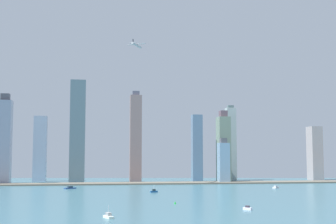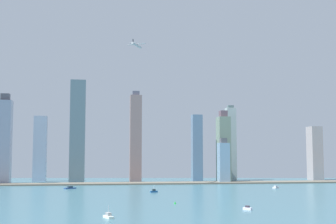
{
  "view_description": "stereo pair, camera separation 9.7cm",
  "coord_description": "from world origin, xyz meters",
  "views": [
    {
      "loc": [
        -89.47,
        -292.9,
        46.35
      ],
      "look_at": [
        28.51,
        487.73,
        120.57
      ],
      "focal_mm": 50.27,
      "sensor_mm": 36.0,
      "label": 1
    },
    {
      "loc": [
        -89.37,
        -292.91,
        46.35
      ],
      "look_at": [
        28.51,
        487.73,
        120.57
      ],
      "focal_mm": 50.27,
      "sensor_mm": 36.0,
      "label": 2
    }
  ],
  "objects": [
    {
      "name": "boat_1",
      "position": [
        40.04,
        103.99,
        1.41
      ],
      "size": [
        7.45,
        7.55,
        3.72
      ],
      "rotation": [
        0.0,
        0.0,
        2.34
      ],
      "color": "white",
      "rests_on": "ground"
    },
    {
      "name": "skyscraper_7",
      "position": [
        332.64,
        576.13,
        52.03
      ],
      "size": [
        22.03,
        27.74,
        104.05
      ],
      "color": "#A29696",
      "rests_on": "ground"
    },
    {
      "name": "skyscraper_4",
      "position": [
        -21.96,
        538.14,
        78.51
      ],
      "size": [
        20.21,
        19.34,
        161.81
      ],
      "color": "gray",
      "rests_on": "ground"
    },
    {
      "name": "boat_4",
      "position": [
        -80.17,
        67.83,
        1.51
      ],
      "size": [
        8.14,
        13.24,
        9.73
      ],
      "rotation": [
        0.0,
        0.0,
        5.07
      ],
      "color": "white",
      "rests_on": "ground"
    },
    {
      "name": "skyscraper_5",
      "position": [
        93.63,
        560.58,
        61.4
      ],
      "size": [
        18.62,
        17.81,
        122.8
      ],
      "color": "slate",
      "rests_on": "ground"
    },
    {
      "name": "skyscraper_1",
      "position": [
        -242.83,
        522.64,
        71.89
      ],
      "size": [
        23.09,
        21.86,
        150.8
      ],
      "color": "#A0A5BC",
      "rests_on": "ground"
    },
    {
      "name": "skyscraper_9",
      "position": [
        141.63,
        550.76,
        61.52
      ],
      "size": [
        21.29,
        27.92,
        130.22
      ],
      "color": "gray",
      "rests_on": "ground"
    },
    {
      "name": "channel_buoy_0",
      "position": [
        -13.37,
        164.29,
        1.36
      ],
      "size": [
        1.94,
        1.94,
        2.72
      ],
      "primitive_type": "cone",
      "color": "green",
      "rests_on": "ground"
    },
    {
      "name": "skyscraper_0",
      "position": [
        167.54,
        590.86,
        70.8
      ],
      "size": [
        18.27,
        16.97,
        144.71
      ],
      "color": "#ABBBB9",
      "rests_on": "ground"
    },
    {
      "name": "airplane",
      "position": [
        -27.06,
        462.09,
        227.45
      ],
      "size": [
        28.74,
        32.51,
        8.9
      ],
      "rotation": [
        0.0,
        0.0,
        1.06
      ],
      "color": "#BCB9BC"
    },
    {
      "name": "waterfront_pier",
      "position": [
        0.0,
        496.9,
        1.14
      ],
      "size": [
        918.79,
        48.89,
        2.29
      ],
      "primitive_type": "cube",
      "color": "#666053",
      "rests_on": "ground"
    },
    {
      "name": "boat_0",
      "position": [
        166.9,
        361.5,
        1.47
      ],
      "size": [
        11.93,
        11.93,
        3.97
      ],
      "rotation": [
        0.0,
        0.0,
        3.93
      ],
      "color": "silver",
      "rests_on": "ground"
    },
    {
      "name": "boat_2",
      "position": [
        -126.68,
        396.34,
        1.41
      ],
      "size": [
        17.67,
        14.52,
        9.74
      ],
      "rotation": [
        0.0,
        0.0,
        0.57
      ],
      "color": "navy",
      "rests_on": "ground"
    },
    {
      "name": "boat_5",
      "position": [
        -16.4,
        311.79,
        1.59
      ],
      "size": [
        10.09,
        5.79,
        8.79
      ],
      "rotation": [
        0.0,
        0.0,
        0.27
      ],
      "color": "#20528B",
      "rests_on": "ground"
    },
    {
      "name": "skyscraper_3",
      "position": [
        130.14,
        509.42,
        36.27
      ],
      "size": [
        18.16,
        21.16,
        77.9
      ],
      "color": "#7BA0BD",
      "rests_on": "ground"
    },
    {
      "name": "skyscraper_6",
      "position": [
        -193.15,
        599.77,
        60.14
      ],
      "size": [
        23.72,
        14.09,
        120.29
      ],
      "color": "#96A9C2",
      "rests_on": "ground"
    },
    {
      "name": "skyscraper_2",
      "position": [
        -123.34,
        539.43,
        89.67
      ],
      "size": [
        26.32,
        17.85,
        179.33
      ],
      "color": "slate",
      "rests_on": "ground"
    }
  ]
}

